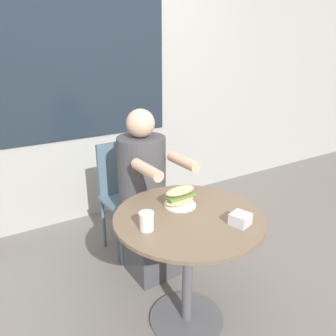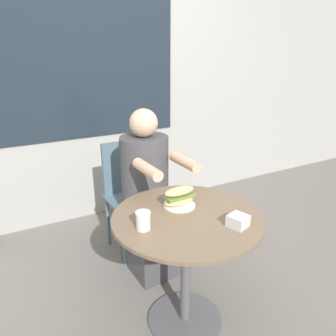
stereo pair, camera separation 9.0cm
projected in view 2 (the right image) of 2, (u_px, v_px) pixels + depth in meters
The scene contains 8 objects.
ground_plane at pixel (185, 320), 1.99m from camera, with size 8.00×8.00×0.00m, color slate.
storefront_wall at pixel (92, 65), 2.83m from camera, with size 8.00×0.09×2.80m.
cafe_table at pixel (186, 245), 1.80m from camera, with size 0.81×0.81×0.71m.
diner_chair at pixel (129, 186), 2.59m from camera, with size 0.40×0.40×0.87m.
seated_diner at pixel (148, 204), 2.31m from camera, with size 0.35×0.60×1.18m.
sandwich_on_plate at pixel (179, 197), 1.83m from camera, with size 0.19×0.18×0.11m.
drink_cup at pixel (143, 221), 1.60m from camera, with size 0.07×0.07×0.09m.
napkin_box at pixel (238, 221), 1.63m from camera, with size 0.11×0.11×0.06m.
Camera 2 is at (-0.82, -1.31, 1.56)m, focal length 35.00 mm.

